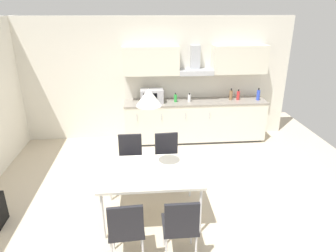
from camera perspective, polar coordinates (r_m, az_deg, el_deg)
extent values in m
cube|color=beige|center=(4.69, -3.15, -15.11)|extent=(7.95, 8.05, 0.02)
cube|color=silver|center=(6.66, -4.25, 8.81)|extent=(6.36, 0.10, 2.64)
cube|color=#333333|center=(6.83, 5.01, -2.36)|extent=(2.92, 0.55, 0.05)
cube|color=silver|center=(6.66, 5.13, 1.11)|extent=(3.05, 0.60, 0.83)
cube|color=gray|center=(6.53, 5.25, 4.67)|extent=(3.07, 0.62, 0.03)
cube|color=silver|center=(6.20, -5.94, 1.55)|extent=(0.01, 0.01, 0.14)
cube|color=silver|center=(6.21, -1.25, 1.70)|extent=(0.01, 0.01, 0.14)
cube|color=silver|center=(6.26, 3.39, 1.83)|extent=(0.01, 0.01, 0.14)
cube|color=silver|center=(6.35, 7.93, 1.95)|extent=(0.01, 0.01, 0.14)
cube|color=silver|center=(6.73, 4.91, 7.59)|extent=(3.05, 0.02, 0.51)
cube|color=silver|center=(6.36, -3.25, 12.33)|extent=(1.17, 0.34, 0.59)
cube|color=silver|center=(6.69, 13.46, 12.25)|extent=(1.17, 0.34, 0.59)
cube|color=#B7BABF|center=(6.48, 5.27, 10.25)|extent=(0.71, 0.40, 0.10)
cube|color=#B7BABF|center=(6.54, 5.18, 12.76)|extent=(0.20, 0.16, 0.54)
cube|color=#ADADB2|center=(6.39, -3.11, 5.79)|extent=(0.48, 0.34, 0.28)
cube|color=black|center=(6.22, -3.42, 5.35)|extent=(0.29, 0.01, 0.20)
cylinder|color=brown|center=(6.70, 11.89, 5.77)|extent=(0.07, 0.07, 0.20)
cylinder|color=black|center=(6.66, 11.97, 6.80)|extent=(0.03, 0.03, 0.04)
cylinder|color=blue|center=(6.81, 16.80, 5.65)|extent=(0.07, 0.07, 0.22)
cylinder|color=black|center=(6.78, 16.92, 6.73)|extent=(0.03, 0.03, 0.05)
cylinder|color=red|center=(6.74, 13.21, 5.68)|extent=(0.07, 0.07, 0.19)
cylinder|color=black|center=(6.71, 13.30, 6.63)|extent=(0.03, 0.03, 0.04)
cylinder|color=white|center=(6.44, 4.07, 5.31)|extent=(0.07, 0.07, 0.15)
cylinder|color=black|center=(6.41, 4.09, 6.10)|extent=(0.03, 0.03, 0.03)
cylinder|color=green|center=(6.41, 1.44, 5.32)|extent=(0.06, 0.06, 0.16)
cylinder|color=black|center=(6.38, 1.45, 6.15)|extent=(0.03, 0.03, 0.03)
cube|color=silver|center=(4.12, -3.35, -8.74)|extent=(1.36, 0.96, 0.04)
cylinder|color=silver|center=(4.02, -12.30, -16.47)|extent=(0.04, 0.04, 0.69)
cylinder|color=silver|center=(4.04, 6.17, -15.79)|extent=(0.04, 0.04, 0.69)
cylinder|color=silver|center=(4.70, -11.14, -10.20)|extent=(0.04, 0.04, 0.69)
cylinder|color=silver|center=(4.72, 4.25, -9.67)|extent=(0.04, 0.04, 0.69)
cube|color=black|center=(3.64, -7.92, -18.65)|extent=(0.42, 0.42, 0.04)
cube|color=black|center=(3.36, -8.07, -17.76)|extent=(0.38, 0.06, 0.40)
cylinder|color=silver|center=(3.93, -10.41, -19.78)|extent=(0.02, 0.02, 0.43)
cylinder|color=silver|center=(3.92, -5.15, -19.54)|extent=(0.02, 0.02, 0.43)
cube|color=black|center=(4.94, 0.00, -6.67)|extent=(0.43, 0.43, 0.04)
cube|color=black|center=(5.00, -0.32, -3.48)|extent=(0.38, 0.07, 0.40)
cylinder|color=silver|center=(4.94, 2.29, -9.85)|extent=(0.02, 0.02, 0.43)
cylinder|color=silver|center=(4.89, -1.69, -10.17)|extent=(0.02, 0.02, 0.43)
cylinder|color=silver|center=(5.23, 1.57, -7.93)|extent=(0.02, 0.02, 0.43)
cylinder|color=silver|center=(5.18, -2.17, -8.21)|extent=(0.02, 0.02, 0.43)
cube|color=black|center=(3.65, 2.24, -18.26)|extent=(0.40, 0.40, 0.04)
cube|color=black|center=(3.38, 2.68, -17.35)|extent=(0.38, 0.04, 0.40)
cylinder|color=silver|center=(3.92, -0.75, -19.46)|extent=(0.02, 0.02, 0.43)
cylinder|color=silver|center=(3.95, 4.46, -19.13)|extent=(0.02, 0.02, 0.43)
cylinder|color=silver|center=(3.67, -0.33, -22.93)|extent=(0.02, 0.02, 0.43)
cylinder|color=silver|center=(3.71, 5.35, -22.53)|extent=(0.02, 0.02, 0.43)
cube|color=black|center=(4.93, -7.17, -6.91)|extent=(0.40, 0.40, 0.04)
cube|color=black|center=(4.99, -7.22, -3.71)|extent=(0.38, 0.04, 0.40)
cylinder|color=silver|center=(4.90, -5.09, -10.23)|extent=(0.02, 0.02, 0.43)
cylinder|color=silver|center=(4.91, -9.12, -10.31)|extent=(0.02, 0.02, 0.43)
cylinder|color=silver|center=(5.19, -5.09, -8.25)|extent=(0.02, 0.02, 0.43)
cylinder|color=silver|center=(5.21, -8.87, -8.34)|extent=(0.02, 0.02, 0.43)
cone|color=silver|center=(3.70, -3.70, 5.52)|extent=(0.32, 0.32, 0.22)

